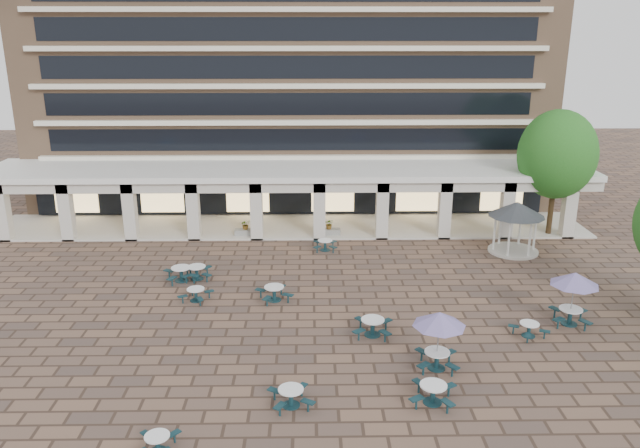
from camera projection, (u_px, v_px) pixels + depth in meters
The scene contains 19 objects.
ground at pixel (280, 320), 30.57m from camera, with size 120.00×120.00×0.00m, color brown.
apartment_building at pixel (291, 41), 51.05m from camera, with size 40.00×15.50×25.20m.
retail_arcade at pixel (289, 187), 43.77m from camera, with size 42.00×6.60×4.40m.
picnic_table_1 at pixel (158, 442), 20.98m from camera, with size 1.48×1.48×0.65m.
picnic_table_2 at pixel (291, 396), 23.54m from camera, with size 1.89×1.89×0.73m.
picnic_table_3 at pixel (433, 392), 23.72m from camera, with size 2.04×2.04×0.79m.
picnic_table_5 at pixel (274, 292), 32.67m from camera, with size 2.11×2.11×0.78m.
picnic_table_6 at pixel (439, 321), 25.60m from camera, with size 2.23×2.23×2.58m.
picnic_table_7 at pixel (529, 328), 28.88m from camera, with size 1.82×1.82×0.67m.
picnic_table_8 at pixel (196, 294), 32.62m from camera, with size 1.84×1.84×0.69m.
picnic_table_9 at pixel (181, 273), 35.17m from camera, with size 2.21×2.21×0.82m.
picnic_table_10 at pixel (373, 326), 28.95m from camera, with size 2.02×2.02×0.82m.
picnic_table_11 at pixel (575, 281), 29.48m from camera, with size 2.31×2.31×2.67m.
picnic_table_12 at pixel (197, 271), 35.44m from camera, with size 1.90×1.90×0.77m.
picnic_table_13 at pixel (325, 244), 40.02m from camera, with size 1.59×1.59×0.70m.
gazebo at pixel (516, 215), 39.12m from camera, with size 3.52×3.52×3.27m.
tree_east_c at pixel (557, 154), 41.44m from camera, with size 5.18×5.18×8.63m.
planter_left at pixel (246, 230), 42.68m from camera, with size 1.50×0.76×1.20m.
planter_right at pixel (329, 229), 42.77m from camera, with size 1.50×0.69×1.23m.
Camera 1 is at (1.47, -27.75, 13.73)m, focal length 35.00 mm.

